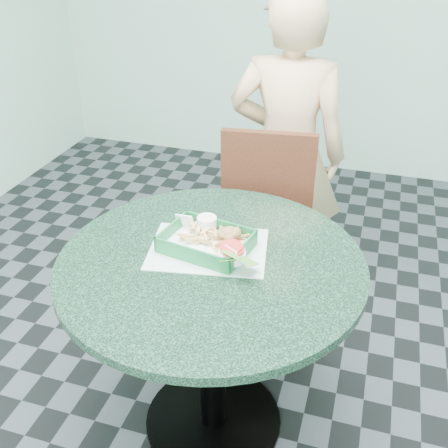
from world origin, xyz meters
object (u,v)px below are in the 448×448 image
(sauce_ramekin, at_px, (202,227))
(cafe_table, at_px, (212,306))
(diner_person, at_px, (287,155))
(crab_sandwich, at_px, (228,239))
(food_basket, at_px, (207,249))
(dining_chair, at_px, (261,226))

(sauce_ramekin, bearing_deg, cafe_table, -60.34)
(cafe_table, height_order, diner_person, diner_person)
(crab_sandwich, bearing_deg, food_basket, -153.58)
(dining_chair, xyz_separation_m, food_basket, (-0.05, -0.57, 0.23))
(dining_chair, bearing_deg, sauce_ramekin, -107.60)
(diner_person, bearing_deg, food_basket, 82.45)
(cafe_table, bearing_deg, dining_chair, 88.35)
(cafe_table, bearing_deg, sauce_ramekin, 119.66)
(dining_chair, distance_m, food_basket, 0.62)
(dining_chair, relative_size, sauce_ramekin, 13.94)
(cafe_table, height_order, sauce_ramekin, sauce_ramekin)
(crab_sandwich, bearing_deg, cafe_table, -109.96)
(sauce_ramekin, bearing_deg, diner_person, 80.78)
(diner_person, bearing_deg, dining_chair, 81.04)
(crab_sandwich, relative_size, sauce_ramekin, 1.65)
(diner_person, xyz_separation_m, sauce_ramekin, (-0.13, -0.81, 0.06))
(dining_chair, xyz_separation_m, crab_sandwich, (0.01, -0.54, 0.27))
(cafe_table, distance_m, diner_person, 0.95)
(cafe_table, xyz_separation_m, sauce_ramekin, (-0.07, 0.13, 0.22))
(dining_chair, bearing_deg, food_basket, -102.18)
(food_basket, distance_m, crab_sandwich, 0.08)
(crab_sandwich, height_order, sauce_ramekin, crab_sandwich)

